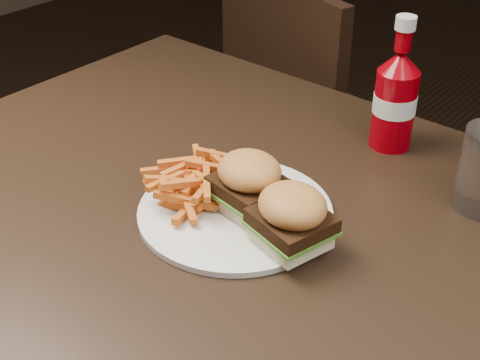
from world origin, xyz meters
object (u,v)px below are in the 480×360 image
Objects in this scene: dining_table at (270,236)px; plate at (235,211)px; ketchup_bottle at (394,111)px; chair_far at (338,151)px.

dining_table is 4.60× the size of plate.
plate is at bearing -102.21° from ketchup_bottle.
ketchup_bottle reaches higher than plate.
chair_far is 3.31× the size of ketchup_bottle.
plate is 2.02× the size of ketchup_bottle.
ketchup_bottle is (0.01, 0.29, 0.08)m from dining_table.
plate is 0.31m from ketchup_bottle.
plate is (0.26, -0.71, 0.33)m from chair_far.
chair_far is 0.82m from plate.
chair_far is at bearing 110.43° from plate.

